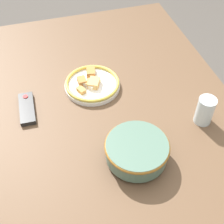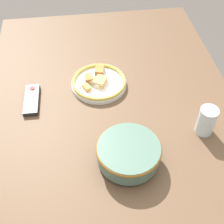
# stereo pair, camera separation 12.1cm
# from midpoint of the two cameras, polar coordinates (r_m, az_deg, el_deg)

# --- Properties ---
(ground_plane) EXTENTS (8.00, 8.00, 0.00)m
(ground_plane) POSITION_cam_midpoint_polar(r_m,az_deg,el_deg) (1.91, 2.02, -14.97)
(ground_plane) COLOR #4C4742
(dining_table) EXTENTS (1.51, 1.04, 0.76)m
(dining_table) POSITION_cam_midpoint_polar(r_m,az_deg,el_deg) (1.35, 2.78, -1.30)
(dining_table) COLOR brown
(dining_table) RESTS_ON ground_plane
(noodle_bowl) EXTENTS (0.23, 0.23, 0.08)m
(noodle_bowl) POSITION_cam_midpoint_polar(r_m,az_deg,el_deg) (1.09, 6.28, -7.65)
(noodle_bowl) COLOR #4C6B5B
(noodle_bowl) RESTS_ON dining_table
(food_plate) EXTENTS (0.24, 0.24, 0.05)m
(food_plate) POSITION_cam_midpoint_polar(r_m,az_deg,el_deg) (1.37, 0.08, 5.33)
(food_plate) COLOR white
(food_plate) RESTS_ON dining_table
(tv_remote) EXTENTS (0.17, 0.06, 0.02)m
(tv_remote) POSITION_cam_midpoint_polar(r_m,az_deg,el_deg) (1.33, -11.98, 2.07)
(tv_remote) COLOR black
(tv_remote) RESTS_ON dining_table
(drinking_glass) EXTENTS (0.07, 0.07, 0.12)m
(drinking_glass) POSITION_cam_midpoint_polar(r_m,az_deg,el_deg) (1.23, 19.62, -1.69)
(drinking_glass) COLOR silver
(drinking_glass) RESTS_ON dining_table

